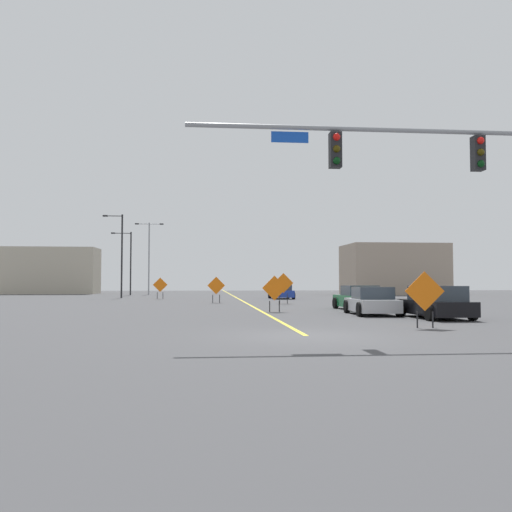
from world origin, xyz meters
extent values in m
plane|color=#444447|center=(0.00, 0.00, 0.00)|extent=(148.23, 148.23, 0.00)
cube|color=yellow|center=(0.00, 41.17, 0.00)|extent=(0.16, 82.35, 0.01)
cylinder|color=gray|center=(3.09, 0.00, 6.08)|extent=(13.18, 0.14, 0.14)
cube|color=black|center=(5.28, 0.00, 5.43)|extent=(0.34, 0.32, 1.05)
sphere|color=red|center=(5.28, -0.17, 5.78)|extent=(0.22, 0.22, 0.22)
sphere|color=#3C3106|center=(5.28, -0.17, 5.43)|extent=(0.22, 0.22, 0.22)
sphere|color=black|center=(5.28, -0.17, 5.08)|extent=(0.22, 0.22, 0.22)
cube|color=black|center=(0.89, 0.00, 5.43)|extent=(0.34, 0.32, 1.05)
sphere|color=red|center=(0.89, -0.17, 5.78)|extent=(0.22, 0.22, 0.22)
sphere|color=#3C3106|center=(0.89, -0.17, 5.43)|extent=(0.22, 0.22, 0.22)
sphere|color=black|center=(0.89, -0.17, 5.08)|extent=(0.22, 0.22, 0.22)
cube|color=#1447B7|center=(-0.46, 0.00, 5.79)|extent=(1.10, 0.03, 0.32)
cylinder|color=gray|center=(-9.66, 48.83, 4.26)|extent=(0.16, 0.16, 8.53)
cylinder|color=gray|center=(-10.39, 48.83, 8.38)|extent=(1.45, 0.08, 0.08)
cube|color=#262628|center=(-11.11, 48.83, 8.38)|extent=(0.44, 0.24, 0.14)
cylinder|color=gray|center=(-8.94, 48.83, 8.38)|extent=(1.45, 0.08, 0.08)
cube|color=#262628|center=(-8.22, 48.83, 8.38)|extent=(0.44, 0.24, 0.14)
cylinder|color=black|center=(-11.44, 46.33, 3.59)|extent=(0.16, 0.16, 7.17)
cylinder|color=black|center=(-12.44, 46.33, 7.02)|extent=(2.01, 0.08, 0.08)
cube|color=#262628|center=(-13.44, 46.33, 7.02)|extent=(0.44, 0.24, 0.14)
cylinder|color=black|center=(-10.81, 35.86, 3.94)|extent=(0.16, 0.16, 7.88)
cylinder|color=black|center=(-11.60, 35.86, 7.73)|extent=(1.58, 0.08, 0.08)
cube|color=#262628|center=(-12.39, 35.86, 7.73)|extent=(0.44, 0.24, 0.14)
cube|color=orange|center=(2.55, 22.06, 1.45)|extent=(1.41, 0.08, 1.41)
cylinder|color=black|center=(2.27, 22.05, 0.36)|extent=(0.05, 0.05, 0.72)
cylinder|color=black|center=(2.82, 22.07, 0.36)|extent=(0.05, 0.05, 0.72)
cube|color=orange|center=(-2.15, 24.03, 1.26)|extent=(1.29, 0.09, 1.29)
cylinder|color=black|center=(-2.40, 24.04, 0.30)|extent=(0.05, 0.05, 0.59)
cylinder|color=black|center=(-1.90, 24.02, 0.30)|extent=(0.05, 0.05, 0.59)
cube|color=orange|center=(0.63, 12.09, 1.22)|extent=(1.29, 0.07, 1.28)
cylinder|color=black|center=(0.38, 12.08, 0.28)|extent=(0.05, 0.05, 0.56)
cylinder|color=black|center=(0.88, 12.09, 0.28)|extent=(0.05, 0.05, 0.56)
cube|color=orange|center=(4.48, 2.20, 1.24)|extent=(1.33, 0.18, 1.34)
cylinder|color=black|center=(4.22, 2.23, 0.28)|extent=(0.05, 0.05, 0.55)
cylinder|color=black|center=(4.74, 2.18, 0.28)|extent=(0.05, 0.05, 0.55)
cube|color=orange|center=(-6.97, 32.95, 1.25)|extent=(1.28, 0.23, 1.29)
cylinder|color=black|center=(-7.22, 32.92, 0.29)|extent=(0.05, 0.05, 0.59)
cylinder|color=black|center=(-6.73, 32.99, 0.29)|extent=(0.05, 0.05, 0.59)
cube|color=#196B38|center=(5.54, 13.74, 0.48)|extent=(1.99, 4.00, 0.63)
cube|color=#333D47|center=(5.55, 13.55, 1.07)|extent=(1.72, 1.87, 0.55)
cylinder|color=black|center=(6.40, 15.15, 0.32)|extent=(0.25, 0.65, 0.64)
cylinder|color=black|center=(4.57, 15.08, 0.32)|extent=(0.25, 0.65, 0.64)
cylinder|color=black|center=(6.51, 12.41, 0.32)|extent=(0.25, 0.65, 0.64)
cylinder|color=black|center=(4.68, 12.33, 0.32)|extent=(0.25, 0.65, 0.64)
cube|color=black|center=(6.84, 6.77, 0.46)|extent=(1.82, 4.31, 0.60)
cube|color=#333D47|center=(6.84, 6.56, 1.07)|extent=(1.63, 2.51, 0.62)
cylinder|color=black|center=(7.72, 8.28, 0.32)|extent=(0.22, 0.64, 0.64)
cylinder|color=black|center=(5.94, 8.27, 0.32)|extent=(0.22, 0.64, 0.64)
cylinder|color=black|center=(7.75, 5.27, 0.32)|extent=(0.22, 0.64, 0.64)
cylinder|color=black|center=(5.96, 5.26, 0.32)|extent=(0.22, 0.64, 0.64)
cube|color=#B7BABF|center=(4.89, 9.36, 0.45)|extent=(1.96, 3.97, 0.58)
cube|color=#333D47|center=(4.88, 9.17, 1.02)|extent=(1.69, 1.93, 0.57)
cylinder|color=black|center=(5.85, 10.68, 0.32)|extent=(0.25, 0.65, 0.64)
cylinder|color=black|center=(4.07, 10.76, 0.32)|extent=(0.25, 0.65, 0.64)
cylinder|color=black|center=(5.71, 7.96, 0.32)|extent=(0.25, 0.65, 0.64)
cylinder|color=black|center=(3.94, 8.05, 0.32)|extent=(0.25, 0.65, 0.64)
cube|color=#1E389E|center=(3.82, 32.20, 0.46)|extent=(1.80, 3.96, 0.61)
cube|color=#333D47|center=(3.82, 32.01, 1.02)|extent=(1.58, 1.98, 0.51)
cylinder|color=black|center=(4.64, 33.60, 0.32)|extent=(0.24, 0.65, 0.64)
cylinder|color=black|center=(2.93, 33.55, 0.32)|extent=(0.24, 0.65, 0.64)
cylinder|color=black|center=(4.70, 30.85, 0.32)|extent=(0.24, 0.65, 0.64)
cylinder|color=black|center=(3.00, 30.81, 0.32)|extent=(0.24, 0.65, 0.64)
cube|color=#B2A893|center=(-22.14, 53.41, 2.88)|extent=(11.16, 5.12, 5.75)
cube|color=gray|center=(19.14, 46.06, 2.95)|extent=(11.19, 7.54, 5.89)
camera|label=1|loc=(-2.88, -15.26, 1.58)|focal=37.48mm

